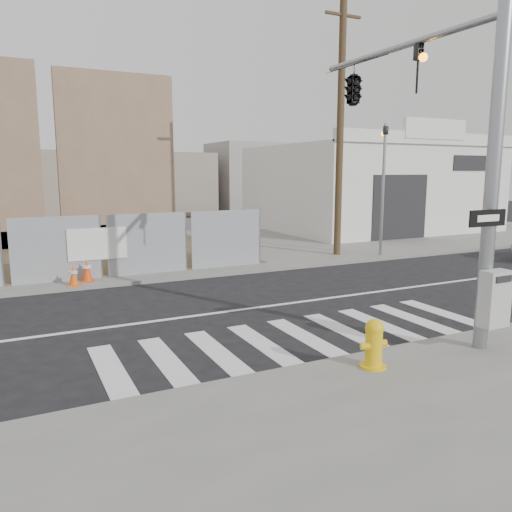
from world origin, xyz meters
name	(u,v)px	position (x,y,z in m)	size (l,w,h in m)	color
ground	(253,308)	(0.00, 0.00, 0.00)	(100.00, 100.00, 0.00)	black
sidewalk_far	(131,240)	(0.00, 14.00, 0.06)	(50.00, 20.00, 0.12)	slate
signal_pole	(392,111)	(2.49, -2.05, 4.78)	(0.96, 5.87, 7.00)	gray
far_signal_pole	(384,171)	(8.00, 4.60, 3.48)	(0.16, 0.20, 5.60)	gray
concrete_wall_right	(118,173)	(-0.50, 14.08, 3.38)	(5.50, 1.30, 8.00)	brown
auto_shop	(368,188)	(14.00, 12.97, 2.54)	(12.00, 10.20, 5.95)	silver
utility_pole_right	(340,127)	(6.50, 5.50, 5.20)	(1.60, 0.28, 10.00)	#4C3B23
fire_hydrant	(374,344)	(0.02, -4.69, 0.54)	(0.58, 0.58, 0.85)	yellow
traffic_cone_c	(73,275)	(-3.84, 4.22, 0.42)	(0.38, 0.38, 0.62)	#ED5A0C
traffic_cone_d	(87,270)	(-3.40, 4.66, 0.46)	(0.42, 0.42, 0.70)	#E1420B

